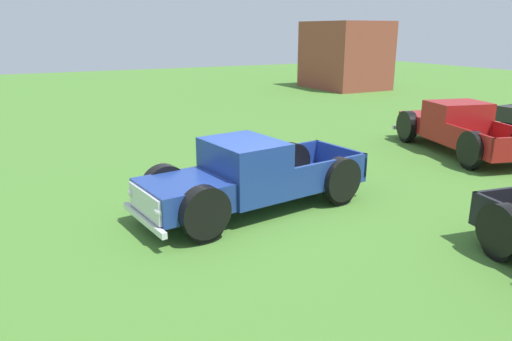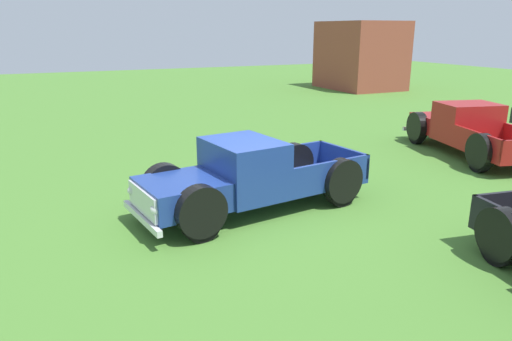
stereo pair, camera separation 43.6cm
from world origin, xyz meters
TOP-DOWN VIEW (x-y plane):
  - ground_plane at (0.00, 0.00)m, footprint 80.00×80.00m
  - pickup_truck_foreground at (-0.05, -0.24)m, footprint 2.68×5.51m
  - pickup_truck_behind_right at (-1.94, 8.49)m, footprint 5.64×3.19m
  - brick_pavilion at (-17.92, 16.07)m, footprint 5.36×4.16m

SIDE VIEW (x-z plane):
  - ground_plane at x=0.00m, z-range 0.00..0.00m
  - pickup_truck_foreground at x=-0.05m, z-range -0.04..1.58m
  - pickup_truck_behind_right at x=-1.94m, z-range -0.04..1.59m
  - brick_pavilion at x=-17.92m, z-range 0.00..4.41m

